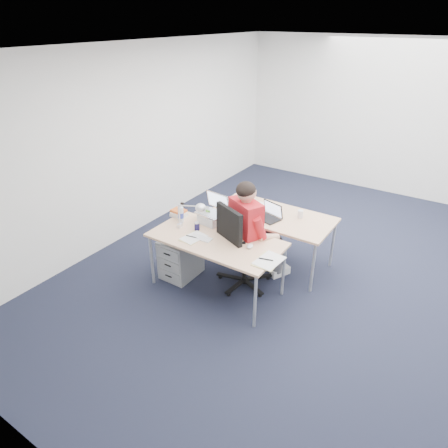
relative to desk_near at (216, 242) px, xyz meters
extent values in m
plane|color=black|center=(1.03, 0.95, -0.68)|extent=(7.00, 7.00, 0.00)
cube|color=white|center=(1.03, 4.45, 0.72)|extent=(6.00, 0.02, 2.80)
cube|color=white|center=(1.03, -2.55, 0.72)|extent=(6.00, 0.02, 2.80)
cube|color=white|center=(-1.97, 0.95, 0.72)|extent=(0.02, 7.00, 2.80)
cube|color=white|center=(1.03, 0.95, 2.12)|extent=(6.00, 7.00, 0.01)
cube|color=#DAA67E|center=(0.00, 0.00, 0.03)|extent=(1.60, 0.80, 0.03)
cylinder|color=#B7BABC|center=(-0.75, -0.35, -0.33)|extent=(0.04, 0.04, 0.70)
cylinder|color=#B7BABC|center=(0.75, -0.35, -0.33)|extent=(0.04, 0.04, 0.70)
cylinder|color=#B7BABC|center=(-0.75, 0.35, -0.33)|extent=(0.04, 0.04, 0.70)
cylinder|color=#B7BABC|center=(0.75, 0.35, -0.33)|extent=(0.04, 0.04, 0.70)
cube|color=#DAA67E|center=(0.27, 0.95, 0.03)|extent=(1.60, 0.80, 0.03)
cylinder|color=#B7BABC|center=(-0.48, 0.60, -0.33)|extent=(0.04, 0.04, 0.70)
cylinder|color=#B7BABC|center=(1.02, 0.60, -0.33)|extent=(0.04, 0.04, 0.70)
cylinder|color=#B7BABC|center=(-0.48, 1.30, -0.33)|extent=(0.04, 0.04, 0.70)
cylinder|color=#B7BABC|center=(1.02, 1.30, -0.33)|extent=(0.04, 0.04, 0.70)
cylinder|color=black|center=(0.24, 0.29, -0.41)|extent=(0.05, 0.05, 0.44)
cube|color=black|center=(0.24, 0.29, -0.17)|extent=(0.64, 0.64, 0.08)
cube|color=black|center=(0.14, 0.07, 0.18)|extent=(0.45, 0.23, 0.55)
cube|color=red|center=(0.23, 0.30, 0.18)|extent=(0.50, 0.40, 0.60)
sphere|color=tan|center=(0.23, 0.30, 0.59)|extent=(0.23, 0.23, 0.23)
cube|color=#9C9FA1|center=(-0.57, 0.00, -0.41)|extent=(0.40, 0.50, 0.55)
cube|color=#9C9FA1|center=(-0.33, 0.92, -0.41)|extent=(0.40, 0.50, 0.55)
cube|color=white|center=(-0.15, -0.09, 0.05)|extent=(0.28, 0.13, 0.01)
ellipsoid|color=white|center=(0.44, 0.04, 0.07)|extent=(0.08, 0.12, 0.04)
cylinder|color=#18133D|center=(-0.32, 0.05, 0.10)|extent=(0.08, 0.08, 0.11)
cylinder|color=silver|center=(-0.62, 0.12, 0.16)|extent=(0.09, 0.09, 0.24)
cube|color=silver|center=(-0.75, 0.22, 0.09)|extent=(0.24, 0.22, 0.09)
cube|color=black|center=(-0.75, 0.31, 0.13)|extent=(0.05, 0.03, 0.17)
cube|color=#DCCD7F|center=(-0.24, -0.14, 0.05)|extent=(0.24, 0.32, 0.01)
cube|color=#DCCD7F|center=(0.75, -0.10, 0.05)|extent=(0.25, 0.35, 0.01)
cylinder|color=white|center=(0.61, 1.07, 0.10)|extent=(0.08, 0.08, 0.10)
cube|color=white|center=(0.00, 1.06, 0.05)|extent=(0.23, 0.30, 0.01)
camera|label=1|loc=(2.36, -3.40, 2.42)|focal=32.00mm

